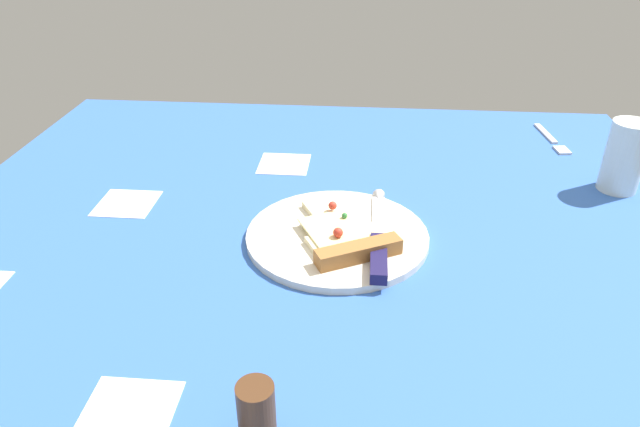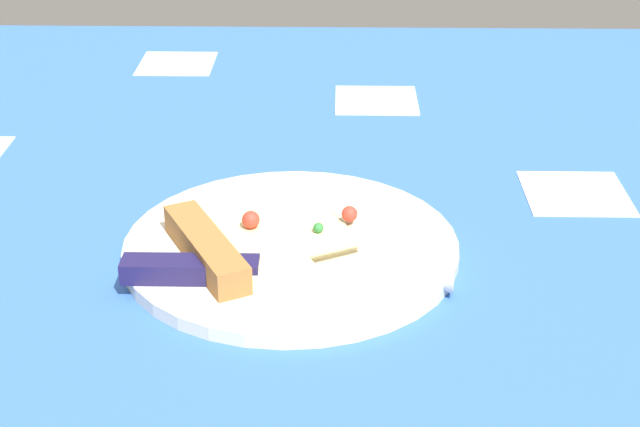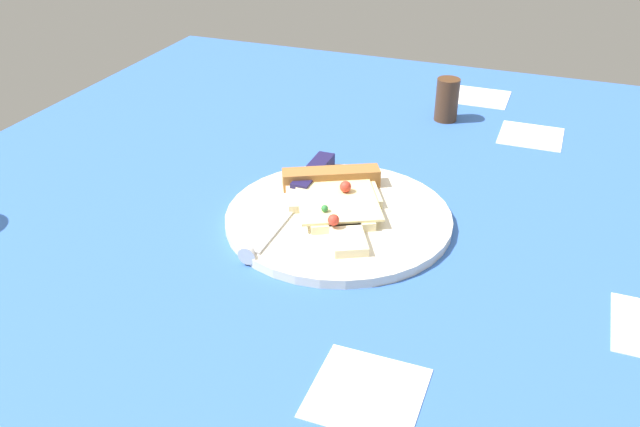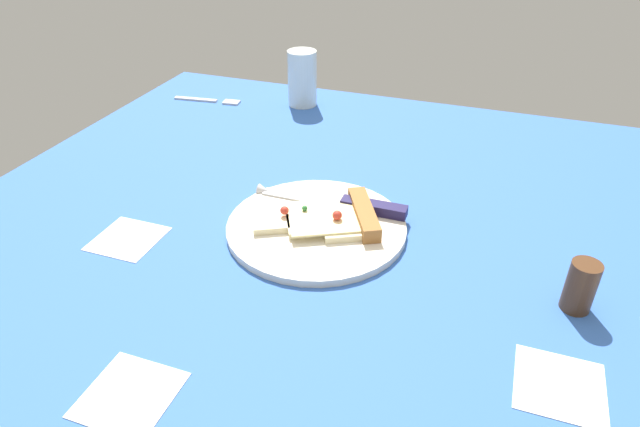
% 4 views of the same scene
% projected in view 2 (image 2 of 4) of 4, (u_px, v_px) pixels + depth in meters
% --- Properties ---
extents(ground_plane, '(1.19, 1.19, 0.03)m').
position_uv_depth(ground_plane, '(256.00, 250.00, 0.79)').
color(ground_plane, '#3360B7').
rests_on(ground_plane, ground).
extents(plate, '(0.26, 0.26, 0.01)m').
position_uv_depth(plate, '(291.00, 247.00, 0.75)').
color(plate, silver).
rests_on(plate, ground_plane).
extents(pizza_slice, '(0.15, 0.19, 0.03)m').
position_uv_depth(pizza_slice, '(260.00, 239.00, 0.74)').
color(pizza_slice, beige).
rests_on(pizza_slice, plate).
extents(knife, '(0.02, 0.24, 0.02)m').
position_uv_depth(knife, '(253.00, 273.00, 0.70)').
color(knife, silver).
rests_on(knife, plate).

